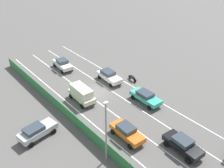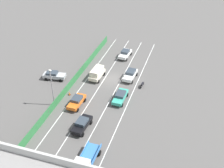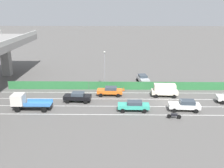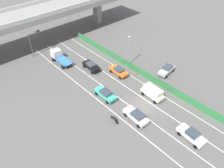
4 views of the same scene
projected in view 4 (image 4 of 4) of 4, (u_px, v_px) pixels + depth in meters
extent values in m
plane|color=#565451|center=(144.00, 107.00, 40.40)|extent=(300.00, 300.00, 0.00)
cube|color=silver|center=(99.00, 101.00, 41.68)|extent=(0.14, 49.08, 0.01)
cube|color=silver|center=(112.00, 93.00, 43.37)|extent=(0.14, 49.08, 0.01)
cube|color=silver|center=(124.00, 86.00, 45.06)|extent=(0.14, 49.08, 0.01)
cube|color=silver|center=(136.00, 79.00, 46.75)|extent=(0.14, 49.08, 0.01)
cube|color=gray|center=(43.00, 12.00, 55.04)|extent=(51.40, 8.91, 1.26)
cube|color=#B2B2AD|center=(52.00, 13.00, 51.87)|extent=(51.40, 0.30, 0.90)
cube|color=#B2B2AD|center=(34.00, 3.00, 56.86)|extent=(51.40, 0.30, 0.90)
cube|color=gray|center=(97.00, 12.00, 66.13)|extent=(1.76, 1.76, 6.83)
cube|color=#2D753D|center=(142.00, 72.00, 47.21)|extent=(0.06, 45.08, 1.52)
cylinder|color=#4C514C|center=(172.00, 90.00, 42.83)|extent=(0.10, 0.10, 1.52)
cylinder|color=#4C514C|center=(117.00, 58.00, 51.59)|extent=(0.10, 0.10, 1.52)
cylinder|color=#4C514C|center=(78.00, 35.00, 60.36)|extent=(0.10, 0.10, 1.52)
cube|color=silver|center=(191.00, 135.00, 34.53)|extent=(2.10, 4.54, 0.61)
cube|color=#333D47|center=(193.00, 133.00, 34.08)|extent=(1.68, 1.96, 0.56)
cylinder|color=black|center=(179.00, 134.00, 35.34)|extent=(0.27, 0.66, 0.64)
cylinder|color=black|center=(186.00, 128.00, 36.16)|extent=(0.27, 0.66, 0.64)
cylinder|color=black|center=(195.00, 147.00, 33.47)|extent=(0.27, 0.66, 0.64)
cylinder|color=black|center=(203.00, 141.00, 34.29)|extent=(0.27, 0.66, 0.64)
cube|color=beige|center=(152.00, 94.00, 41.94)|extent=(2.03, 4.49, 0.64)
cube|color=beige|center=(153.00, 90.00, 41.42)|extent=(1.77, 3.69, 1.02)
cylinder|color=black|center=(143.00, 94.00, 42.69)|extent=(0.25, 0.65, 0.64)
cylinder|color=black|center=(150.00, 90.00, 43.60)|extent=(0.25, 0.65, 0.64)
cylinder|color=black|center=(155.00, 102.00, 40.87)|extent=(0.25, 0.65, 0.64)
cylinder|color=black|center=(162.00, 98.00, 41.78)|extent=(0.25, 0.65, 0.64)
cube|color=black|center=(91.00, 66.00, 48.93)|extent=(2.00, 4.46, 0.62)
cube|color=#333D47|center=(91.00, 64.00, 48.53)|extent=(1.65, 2.05, 0.49)
cylinder|color=black|center=(84.00, 66.00, 49.72)|extent=(0.26, 0.65, 0.64)
cylinder|color=black|center=(91.00, 64.00, 50.56)|extent=(0.26, 0.65, 0.64)
cylinder|color=black|center=(92.00, 73.00, 47.89)|extent=(0.26, 0.65, 0.64)
cylinder|color=black|center=(99.00, 70.00, 48.73)|extent=(0.26, 0.65, 0.64)
cube|color=teal|center=(105.00, 94.00, 41.94)|extent=(1.82, 4.66, 0.56)
cube|color=#333D47|center=(106.00, 92.00, 41.53)|extent=(1.57, 2.18, 0.46)
cylinder|color=black|center=(96.00, 94.00, 42.70)|extent=(0.23, 0.64, 0.64)
cylinder|color=black|center=(104.00, 90.00, 43.59)|extent=(0.23, 0.64, 0.64)
cylinder|color=black|center=(107.00, 102.00, 40.84)|extent=(0.23, 0.64, 0.64)
cylinder|color=black|center=(115.00, 98.00, 41.72)|extent=(0.23, 0.64, 0.64)
cube|color=white|center=(136.00, 116.00, 37.62)|extent=(2.04, 4.65, 0.63)
cube|color=#333D47|center=(138.00, 115.00, 37.00)|extent=(1.68, 2.20, 0.53)
cylinder|color=black|center=(125.00, 115.00, 38.43)|extent=(0.26, 0.65, 0.64)
cylinder|color=black|center=(133.00, 110.00, 39.29)|extent=(0.26, 0.65, 0.64)
cylinder|color=black|center=(138.00, 126.00, 36.53)|extent=(0.26, 0.65, 0.64)
cylinder|color=black|center=(146.00, 121.00, 37.39)|extent=(0.26, 0.65, 0.64)
cube|color=orange|center=(118.00, 71.00, 47.57)|extent=(1.85, 4.42, 0.59)
cube|color=#333D47|center=(119.00, 69.00, 47.12)|extent=(1.56, 2.03, 0.49)
cylinder|color=black|center=(111.00, 71.00, 48.32)|extent=(0.24, 0.65, 0.64)
cylinder|color=black|center=(117.00, 68.00, 49.17)|extent=(0.24, 0.65, 0.64)
cylinder|color=black|center=(120.00, 78.00, 46.53)|extent=(0.24, 0.65, 0.64)
cylinder|color=black|center=(126.00, 74.00, 47.38)|extent=(0.24, 0.65, 0.64)
cube|color=black|center=(62.00, 60.00, 50.84)|extent=(1.59, 5.78, 0.25)
cube|color=beige|center=(56.00, 53.00, 51.44)|extent=(1.99, 1.74, 1.60)
cube|color=#3875BC|center=(64.00, 61.00, 50.18)|extent=(1.99, 3.90, 0.10)
cube|color=#3875BC|center=(60.00, 62.00, 49.53)|extent=(0.08, 3.90, 0.49)
cube|color=#3875BC|center=(67.00, 59.00, 50.52)|extent=(0.08, 3.90, 0.49)
cylinder|color=black|center=(53.00, 60.00, 51.67)|extent=(0.26, 0.80, 0.80)
cylinder|color=black|center=(61.00, 57.00, 52.70)|extent=(0.26, 0.80, 0.80)
cylinder|color=black|center=(63.00, 67.00, 49.38)|extent=(0.26, 0.80, 0.80)
cylinder|color=black|center=(70.00, 64.00, 50.41)|extent=(0.26, 0.80, 0.80)
cylinder|color=black|center=(112.00, 117.00, 38.05)|extent=(0.17, 0.61, 0.60)
cylinder|color=black|center=(117.00, 122.00, 37.19)|extent=(0.17, 0.61, 0.60)
cube|color=black|center=(114.00, 119.00, 37.45)|extent=(0.39, 0.95, 0.36)
cylinder|color=#B2B2B2|center=(112.00, 115.00, 37.60)|extent=(0.60, 0.10, 0.03)
cube|color=#B2B5B7|center=(166.00, 70.00, 47.70)|extent=(4.53, 2.33, 0.66)
cube|color=#333D47|center=(168.00, 67.00, 47.61)|extent=(2.29, 1.80, 0.46)
cylinder|color=black|center=(166.00, 77.00, 46.69)|extent=(0.67, 0.31, 0.64)
cylinder|color=black|center=(159.00, 74.00, 47.55)|extent=(0.67, 0.31, 0.64)
cylinder|color=black|center=(173.00, 71.00, 48.46)|extent=(0.67, 0.31, 0.64)
cylinder|color=black|center=(166.00, 68.00, 49.32)|extent=(0.67, 0.31, 0.64)
cylinder|color=#47474C|center=(31.00, 46.00, 51.62)|extent=(0.18, 0.18, 5.70)
cylinder|color=#47474C|center=(34.00, 33.00, 50.91)|extent=(2.74, 0.72, 0.12)
cube|color=black|center=(37.00, 31.00, 51.62)|extent=(1.00, 0.48, 0.32)
sphere|color=red|center=(37.00, 32.00, 51.36)|extent=(0.20, 0.20, 0.20)
sphere|color=#3B2806|center=(38.00, 32.00, 51.55)|extent=(0.20, 0.20, 0.20)
sphere|color=black|center=(39.00, 31.00, 51.74)|extent=(0.20, 0.20, 0.20)
cylinder|color=gray|center=(128.00, 52.00, 48.51)|extent=(0.16, 0.16, 6.75)
ellipsoid|color=silver|center=(129.00, 37.00, 46.30)|extent=(0.60, 0.36, 0.28)
cone|color=orange|center=(136.00, 73.00, 47.72)|extent=(0.36, 0.36, 0.71)
cube|color=black|center=(136.00, 74.00, 47.93)|extent=(0.47, 0.47, 0.03)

